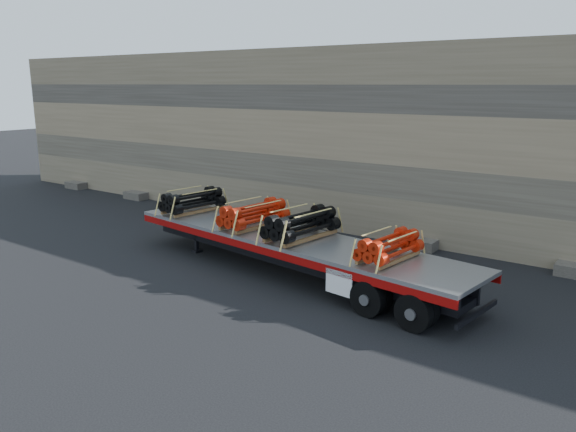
% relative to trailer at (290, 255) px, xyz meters
% --- Properties ---
extents(ground, '(120.00, 120.00, 0.00)m').
position_rel_trailer_xyz_m(ground, '(0.16, 0.09, -0.60)').
color(ground, black).
rests_on(ground, ground).
extents(rock_wall, '(44.00, 3.00, 7.00)m').
position_rel_trailer_xyz_m(rock_wall, '(0.16, 6.59, 2.90)').
color(rock_wall, '#7A6B54').
rests_on(rock_wall, ground).
extents(trailer, '(12.17, 3.81, 1.20)m').
position_rel_trailer_xyz_m(trailer, '(0.00, 0.00, 0.00)').
color(trailer, '#A5A8AC').
rests_on(trailer, ground).
extents(bundle_front, '(1.34, 2.27, 0.76)m').
position_rel_trailer_xyz_m(bundle_front, '(-4.63, 0.60, 0.98)').
color(bundle_front, black).
rests_on(bundle_front, trailer).
extents(bundle_midfront, '(1.37, 2.32, 0.78)m').
position_rel_trailer_xyz_m(bundle_midfront, '(-1.54, 0.20, 0.99)').
color(bundle_midfront, '#B81E09').
rests_on(bundle_midfront, trailer).
extents(bundle_midrear, '(1.43, 2.43, 0.82)m').
position_rel_trailer_xyz_m(bundle_midrear, '(0.46, -0.06, 1.01)').
color(bundle_midrear, black).
rests_on(bundle_midrear, trailer).
extents(bundle_rear, '(1.19, 2.01, 0.68)m').
position_rel_trailer_xyz_m(bundle_rear, '(3.45, -0.44, 0.94)').
color(bundle_rear, '#B81E09').
rests_on(bundle_rear, trailer).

